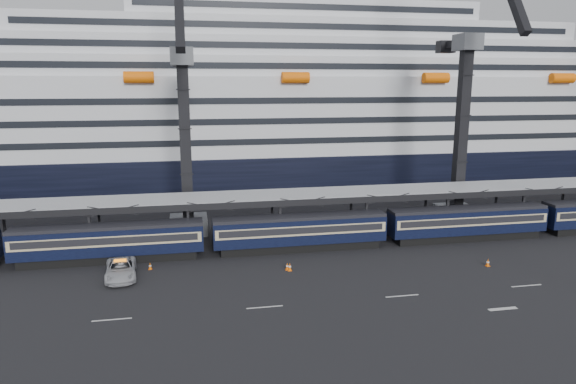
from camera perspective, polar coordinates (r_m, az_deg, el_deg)
name	(u,v)px	position (r m, az deg, el deg)	size (l,w,h in m)	color
ground	(405,277)	(50.39, 12.86, -9.24)	(260.00, 260.00, 0.00)	black
lane_markings	(516,293)	(50.04, 24.05, -10.16)	(111.00, 4.27, 0.02)	beige
train	(330,229)	(57.11, 4.64, -4.10)	(133.05, 3.00, 4.05)	black
canopy	(359,193)	(61.43, 7.87, -0.10)	(130.00, 6.25, 5.53)	#989BA0
cruise_ship	(295,116)	(90.89, 0.82, 8.42)	(214.09, 28.84, 34.00)	black
crane_dark_near	(185,136)	(61.71, -11.37, 6.12)	(4.50, 17.75, 35.08)	#47494E
crane_dark_mid	(464,120)	(69.74, 18.96, 7.54)	(4.50, 18.24, 39.64)	#47494E
pickup_truck	(121,269)	(51.29, -18.09, -8.18)	(2.74, 5.95, 1.65)	#A9ABB0
traffic_cone_b	(150,266)	(52.88, -15.07, -7.94)	(0.35, 0.35, 0.70)	#FF6708
traffic_cone_c	(287,266)	(50.94, -0.08, -8.25)	(0.37, 0.37, 0.75)	#FF6708
traffic_cone_d	(290,267)	(50.73, 0.19, -8.30)	(0.41, 0.41, 0.81)	#FF6708
traffic_cone_e	(488,262)	(55.66, 21.32, -7.30)	(0.40, 0.40, 0.79)	#FF6708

